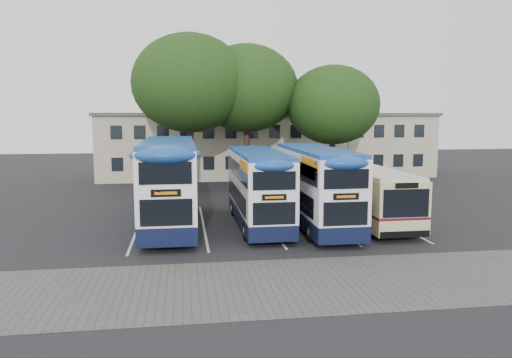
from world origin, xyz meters
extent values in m
plane|color=black|center=(0.00, 0.00, 0.00)|extent=(120.00, 120.00, 0.00)
cube|color=#595654|center=(-2.00, -5.00, 0.01)|extent=(40.00, 6.00, 0.01)
cube|color=silver|center=(-10.75, 5.00, 0.01)|extent=(0.12, 11.00, 0.01)
cube|color=silver|center=(-7.25, 5.00, 0.01)|extent=(0.12, 11.00, 0.01)
cube|color=silver|center=(-3.75, 5.00, 0.01)|extent=(0.12, 11.00, 0.01)
cube|color=silver|center=(-0.25, 5.00, 0.01)|extent=(0.12, 11.00, 0.01)
cube|color=silver|center=(3.25, 5.00, 0.01)|extent=(0.12, 11.00, 0.01)
cube|color=#C3B19D|center=(0.00, 27.00, 3.00)|extent=(32.00, 8.00, 6.00)
cube|color=#4C4C4F|center=(0.00, 27.00, 6.05)|extent=(32.40, 8.40, 0.30)
cube|color=black|center=(0.00, 22.98, 1.70)|extent=(30.00, 0.06, 1.20)
cube|color=black|center=(0.00, 22.98, 4.50)|extent=(30.00, 0.06, 1.20)
cylinder|color=gray|center=(6.00, 20.00, 4.50)|extent=(0.14, 0.14, 9.00)
cube|color=gray|center=(6.00, 20.00, 9.00)|extent=(0.12, 0.80, 0.12)
cube|color=gray|center=(6.00, 19.60, 8.95)|extent=(0.25, 0.50, 0.12)
cylinder|color=black|center=(-7.67, 17.82, 3.11)|extent=(0.50, 0.50, 6.22)
ellipsoid|color=black|center=(-7.67, 17.82, 8.46)|extent=(9.01, 9.01, 7.66)
cylinder|color=black|center=(-3.07, 18.99, 3.00)|extent=(0.50, 0.50, 6.00)
ellipsoid|color=black|center=(-3.07, 18.99, 8.16)|extent=(8.37, 8.37, 7.12)
cylinder|color=black|center=(3.71, 17.26, 2.51)|extent=(0.50, 0.50, 5.01)
ellipsoid|color=black|center=(3.71, 17.26, 6.81)|extent=(7.47, 7.47, 6.35)
cube|color=black|center=(-9.04, 5.08, 0.74)|extent=(2.65, 11.14, 0.85)
cube|color=white|center=(-9.04, 5.08, 2.81)|extent=(2.65, 11.14, 3.29)
cube|color=#194699|center=(-9.04, 5.08, 4.51)|extent=(2.60, 10.92, 0.32)
cube|color=black|center=(-9.04, 5.39, 1.91)|extent=(2.69, 9.87, 1.06)
cube|color=black|center=(-9.04, 5.08, 3.56)|extent=(2.69, 10.51, 0.96)
cube|color=orange|center=(-7.71, 1.41, 4.14)|extent=(0.02, 3.40, 0.58)
cube|color=black|center=(-9.04, -0.53, 2.71)|extent=(1.27, 0.06, 0.32)
cylinder|color=black|center=(-10.24, 8.31, 0.53)|extent=(0.32, 1.06, 1.06)
cylinder|color=black|center=(-7.84, 8.31, 0.53)|extent=(0.32, 1.06, 1.06)
cylinder|color=black|center=(-10.24, 1.41, 0.53)|extent=(0.32, 1.06, 1.06)
cylinder|color=black|center=(-7.84, 1.41, 0.53)|extent=(0.32, 1.06, 1.06)
cube|color=red|center=(-7.70, 6.40, 3.56)|extent=(0.02, 4.25, 0.90)
cube|color=black|center=(-4.29, 4.66, 0.65)|extent=(2.31, 9.72, 0.74)
cube|color=white|center=(-4.29, 4.66, 2.45)|extent=(2.31, 9.72, 2.87)
cube|color=#194699|center=(-4.29, 4.66, 3.93)|extent=(2.27, 9.53, 0.28)
cube|color=black|center=(-4.29, 4.94, 1.67)|extent=(2.35, 8.61, 0.93)
cube|color=black|center=(-4.29, 4.66, 3.10)|extent=(2.35, 9.17, 0.83)
cube|color=orange|center=(-3.12, 1.47, 3.61)|extent=(0.02, 2.96, 0.51)
cube|color=black|center=(-4.29, -0.23, 2.36)|extent=(1.11, 0.06, 0.28)
cylinder|color=black|center=(-5.34, 7.49, 0.46)|extent=(0.28, 0.93, 0.93)
cylinder|color=black|center=(-3.24, 7.49, 0.46)|extent=(0.28, 0.93, 0.93)
cylinder|color=black|center=(-5.34, 1.47, 0.46)|extent=(0.28, 0.93, 0.93)
cylinder|color=black|center=(-3.24, 1.47, 0.46)|extent=(0.28, 0.93, 0.93)
cube|color=black|center=(-1.25, 4.02, 0.68)|extent=(2.41, 10.13, 0.77)
cube|color=white|center=(-1.25, 4.02, 2.56)|extent=(2.41, 10.13, 2.99)
cube|color=#194699|center=(-1.25, 4.02, 4.10)|extent=(2.36, 9.93, 0.29)
cube|color=black|center=(-1.25, 4.31, 1.74)|extent=(2.45, 8.97, 0.96)
cube|color=black|center=(-1.25, 4.02, 3.23)|extent=(2.45, 9.55, 0.87)
cube|color=orange|center=(-0.03, 0.69, 3.76)|extent=(0.02, 3.09, 0.53)
cube|color=black|center=(-1.25, -1.07, 2.46)|extent=(1.16, 0.06, 0.29)
cylinder|color=black|center=(-2.34, 6.96, 0.48)|extent=(0.29, 0.96, 0.96)
cylinder|color=black|center=(-0.16, 6.96, 0.48)|extent=(0.29, 0.96, 0.96)
cylinder|color=black|center=(-2.34, 0.69, 0.48)|extent=(0.29, 0.96, 0.96)
cylinder|color=black|center=(-0.16, 0.69, 0.48)|extent=(0.29, 0.96, 0.96)
cube|color=beige|center=(1.93, 4.83, 1.60)|extent=(2.54, 10.18, 2.60)
cube|color=beige|center=(1.93, 4.83, 2.95)|extent=(2.44, 9.77, 0.20)
cube|color=black|center=(1.93, 5.34, 2.04)|extent=(2.58, 8.14, 0.92)
cube|color=#5A1220|center=(1.93, 4.83, 1.17)|extent=(2.57, 10.20, 0.12)
cube|color=black|center=(1.93, -0.28, 1.93)|extent=(2.24, 0.06, 1.32)
cylinder|color=black|center=(0.78, 1.37, 0.51)|extent=(0.31, 1.02, 1.02)
cylinder|color=black|center=(3.08, 1.37, 0.51)|extent=(0.31, 1.02, 1.02)
cylinder|color=black|center=(0.78, 7.88, 0.51)|extent=(0.31, 1.02, 1.02)
cylinder|color=black|center=(3.08, 7.88, 0.51)|extent=(0.31, 1.02, 1.02)
camera|label=1|loc=(-8.29, -21.82, 6.01)|focal=35.00mm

